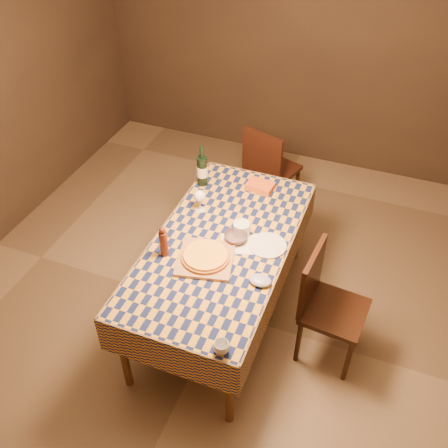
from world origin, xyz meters
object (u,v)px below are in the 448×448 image
(bowl, at_px, (236,238))
(white_plate, at_px, (268,245))
(chair_right, at_px, (325,300))
(pizza, at_px, (206,256))
(cutting_board, at_px, (206,259))
(wine_bottle, at_px, (202,170))
(dining_table, at_px, (221,250))
(chair_far, at_px, (268,167))

(bowl, relative_size, white_plate, 0.63)
(white_plate, distance_m, chair_right, 0.55)
(pizza, bearing_deg, cutting_board, 90.00)
(pizza, distance_m, wine_bottle, 0.89)
(cutting_board, bearing_deg, pizza, -90.00)
(bowl, height_order, white_plate, bowl)
(wine_bottle, bearing_deg, white_plate, -36.21)
(cutting_board, relative_size, white_plate, 1.39)
(bowl, bearing_deg, white_plate, 5.44)
(dining_table, distance_m, bowl, 0.15)
(cutting_board, bearing_deg, white_plate, 38.80)
(chair_far, height_order, chair_right, same)
(dining_table, distance_m, wine_bottle, 0.75)
(bowl, relative_size, chair_far, 0.18)
(wine_bottle, bearing_deg, chair_right, -28.72)
(bowl, relative_size, wine_bottle, 0.47)
(pizza, xyz_separation_m, white_plate, (0.35, 0.28, -0.03))
(dining_table, distance_m, cutting_board, 0.23)
(wine_bottle, xyz_separation_m, chair_right, (1.18, -0.65, -0.38))
(dining_table, bearing_deg, pizza, -99.73)
(chair_right, bearing_deg, pizza, -169.00)
(cutting_board, xyz_separation_m, chair_right, (0.82, 0.16, -0.26))
(dining_table, bearing_deg, bowl, 32.68)
(dining_table, height_order, chair_far, chair_far)
(bowl, relative_size, chair_right, 0.18)
(dining_table, xyz_separation_m, cutting_board, (-0.04, -0.21, 0.09))
(white_plate, xyz_separation_m, chair_far, (-0.39, 1.31, -0.25))
(cutting_board, distance_m, white_plate, 0.45)
(pizza, height_order, wine_bottle, wine_bottle)
(pizza, relative_size, bowl, 2.49)
(cutting_board, distance_m, chair_far, 1.61)
(dining_table, xyz_separation_m, wine_bottle, (-0.40, 0.60, 0.21))
(dining_table, height_order, chair_right, chair_right)
(bowl, bearing_deg, cutting_board, -115.03)
(bowl, distance_m, wine_bottle, 0.74)
(dining_table, height_order, wine_bottle, wine_bottle)
(cutting_board, distance_m, bowl, 0.29)
(bowl, bearing_deg, pizza, -115.03)
(dining_table, height_order, white_plate, white_plate)
(pizza, bearing_deg, dining_table, 80.27)
(wine_bottle, bearing_deg, pizza, -65.71)
(pizza, distance_m, white_plate, 0.45)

